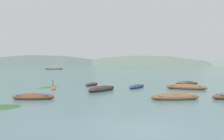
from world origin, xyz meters
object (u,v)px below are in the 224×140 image
object	(u,v)px
mooring_buoy	(53,89)
rowboat_3	(92,84)
rowboat_4	(175,97)
rowboat_6	(187,84)
rowboat_1	(102,89)
rowboat_5	(186,87)
ferry_0	(54,69)
rowboat_0	(33,97)
rowboat_2	(137,86)

from	to	relation	value
mooring_buoy	rowboat_3	bearing A→B (deg)	56.08
rowboat_4	rowboat_6	xyz separation A→B (m)	(4.62, 12.05, 0.02)
rowboat_1	rowboat_5	world-z (taller)	rowboat_5
rowboat_5	mooring_buoy	xyz separation A→B (m)	(-14.52, -1.26, -0.12)
ferry_0	rowboat_4	bearing A→B (deg)	-67.97
rowboat_0	rowboat_3	xyz separation A→B (m)	(2.95, 11.38, -0.03)
ferry_0	mooring_buoy	size ratio (longest dim) A/B	9.33
rowboat_5	mooring_buoy	world-z (taller)	mooring_buoy
rowboat_1	rowboat_3	distance (m)	6.03
rowboat_0	rowboat_6	world-z (taller)	rowboat_6
rowboat_5	rowboat_0	bearing A→B (deg)	-151.83
rowboat_5	rowboat_4	bearing A→B (deg)	-113.05
rowboat_0	rowboat_2	xyz separation A→B (m)	(8.67, 8.82, -0.04)
rowboat_5	ferry_0	size ratio (longest dim) A/B	0.41
rowboat_0	mooring_buoy	bearing A→B (deg)	94.64
rowboat_3	ferry_0	size ratio (longest dim) A/B	0.29
rowboat_3	mooring_buoy	distance (m)	6.20
rowboat_2	rowboat_6	size ratio (longest dim) A/B	0.96
rowboat_2	rowboat_3	distance (m)	6.27
rowboat_6	mooring_buoy	bearing A→B (deg)	-159.16
rowboat_6	mooring_buoy	distance (m)	17.20
rowboat_1	rowboat_3	size ratio (longest dim) A/B	1.32
rowboat_3	rowboat_4	size ratio (longest dim) A/B	0.80
rowboat_2	rowboat_6	bearing A→B (deg)	27.19
rowboat_2	ferry_0	world-z (taller)	ferry_0
rowboat_5	ferry_0	xyz separation A→B (m)	(-51.46, 112.43, 0.22)
rowboat_5	mooring_buoy	bearing A→B (deg)	-175.04
rowboat_6	ferry_0	distance (m)	119.93
rowboat_0	ferry_0	distance (m)	125.65
rowboat_4	mooring_buoy	world-z (taller)	mooring_buoy
ferry_0	mooring_buoy	xyz separation A→B (m)	(36.94, -113.69, -0.34)
rowboat_0	rowboat_4	distance (m)	10.96
rowboat_3	rowboat_5	world-z (taller)	rowboat_5
rowboat_1	ferry_0	bearing A→B (deg)	110.29
rowboat_5	rowboat_6	xyz separation A→B (m)	(1.56, 4.86, -0.01)
rowboat_2	rowboat_6	distance (m)	7.76
rowboat_2	rowboat_3	size ratio (longest dim) A/B	1.18
rowboat_5	ferry_0	bearing A→B (deg)	114.59
rowboat_0	ferry_0	size ratio (longest dim) A/B	0.30
rowboat_6	ferry_0	bearing A→B (deg)	116.24
mooring_buoy	rowboat_2	bearing A→B (deg)	15.68
rowboat_5	rowboat_6	world-z (taller)	rowboat_5
rowboat_6	ferry_0	xyz separation A→B (m)	(-53.02, 107.57, 0.23)
rowboat_5	rowboat_2	bearing A→B (deg)	166.13
rowboat_1	rowboat_4	bearing A→B (deg)	-40.97
rowboat_2	ferry_0	xyz separation A→B (m)	(-46.12, 111.12, 0.30)
rowboat_2	rowboat_3	bearing A→B (deg)	155.86
rowboat_3	mooring_buoy	world-z (taller)	mooring_buoy
rowboat_0	rowboat_2	distance (m)	12.37
rowboat_1	mooring_buoy	bearing A→B (deg)	173.63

